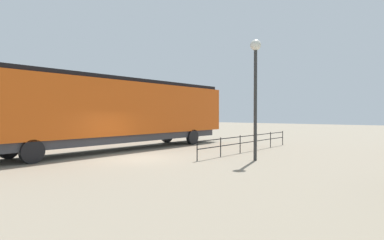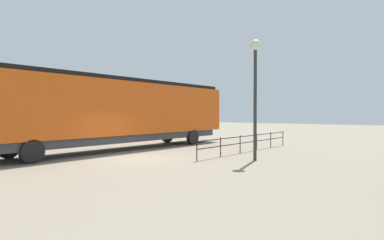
% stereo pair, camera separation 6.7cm
% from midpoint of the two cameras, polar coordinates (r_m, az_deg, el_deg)
% --- Properties ---
extents(ground_plane, '(120.00, 120.00, 0.00)m').
position_cam_midpoint_polar(ground_plane, '(16.74, -10.04, -6.67)').
color(ground_plane, gray).
extents(locomotive, '(2.85, 18.33, 4.42)m').
position_cam_midpoint_polar(locomotive, '(20.87, -11.98, 1.66)').
color(locomotive, '#D15114').
rests_on(locomotive, ground_plane).
extents(lamp_post, '(0.52, 0.52, 5.82)m').
position_cam_midpoint_polar(lamp_post, '(16.01, 10.98, 7.84)').
color(lamp_post, '#2D2D2D').
rests_on(lamp_post, ground_plane).
extents(platform_fence, '(0.05, 10.22, 1.02)m').
position_cam_midpoint_polar(platform_fence, '(19.73, 9.84, -3.52)').
color(platform_fence, black).
rests_on(platform_fence, ground_plane).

